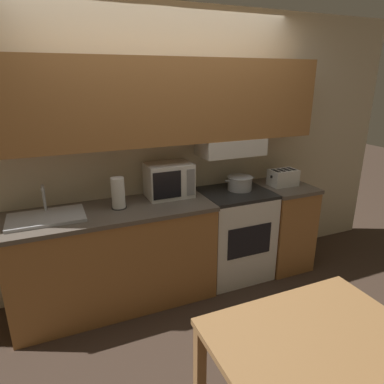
{
  "coord_description": "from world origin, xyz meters",
  "views": [
    {
      "loc": [
        -1.0,
        -3.0,
        1.94
      ],
      "look_at": [
        0.05,
        -0.55,
        1.04
      ],
      "focal_mm": 32.0,
      "sensor_mm": 36.0,
      "label": 1
    }
  ],
  "objects_px": {
    "stove_range": "(234,234)",
    "dining_table": "(318,357)",
    "sink_basin": "(46,217)",
    "cooking_pot": "(240,183)",
    "paper_towel_roll": "(118,193)",
    "toaster": "(283,177)",
    "microwave": "(169,180)"
  },
  "relations": [
    {
      "from": "cooking_pot",
      "to": "sink_basin",
      "type": "relative_size",
      "value": 0.57
    },
    {
      "from": "stove_range",
      "to": "sink_basin",
      "type": "xyz_separation_m",
      "value": [
        -1.69,
        -0.01,
        0.46
      ]
    },
    {
      "from": "microwave",
      "to": "paper_towel_roll",
      "type": "height_order",
      "value": "microwave"
    },
    {
      "from": "cooking_pot",
      "to": "microwave",
      "type": "height_order",
      "value": "microwave"
    },
    {
      "from": "cooking_pot",
      "to": "toaster",
      "type": "height_order",
      "value": "toaster"
    },
    {
      "from": "cooking_pot",
      "to": "dining_table",
      "type": "bearing_deg",
      "value": -108.33
    },
    {
      "from": "cooking_pot",
      "to": "paper_towel_roll",
      "type": "relative_size",
      "value": 1.22
    },
    {
      "from": "microwave",
      "to": "paper_towel_roll",
      "type": "distance_m",
      "value": 0.5
    },
    {
      "from": "toaster",
      "to": "paper_towel_roll",
      "type": "bearing_deg",
      "value": 179.35
    },
    {
      "from": "cooking_pot",
      "to": "sink_basin",
      "type": "height_order",
      "value": "sink_basin"
    },
    {
      "from": "microwave",
      "to": "sink_basin",
      "type": "distance_m",
      "value": 1.08
    },
    {
      "from": "stove_range",
      "to": "dining_table",
      "type": "height_order",
      "value": "stove_range"
    },
    {
      "from": "stove_range",
      "to": "microwave",
      "type": "xyz_separation_m",
      "value": [
        -0.63,
        0.12,
        0.6
      ]
    },
    {
      "from": "sink_basin",
      "to": "paper_towel_roll",
      "type": "relative_size",
      "value": 2.16
    },
    {
      "from": "stove_range",
      "to": "cooking_pot",
      "type": "relative_size",
      "value": 2.76
    },
    {
      "from": "microwave",
      "to": "toaster",
      "type": "relative_size",
      "value": 1.43
    },
    {
      "from": "sink_basin",
      "to": "stove_range",
      "type": "bearing_deg",
      "value": 0.28
    },
    {
      "from": "dining_table",
      "to": "stove_range",
      "type": "bearing_deg",
      "value": 73.28
    },
    {
      "from": "stove_range",
      "to": "toaster",
      "type": "xyz_separation_m",
      "value": [
        0.54,
        -0.01,
        0.53
      ]
    },
    {
      "from": "cooking_pot",
      "to": "dining_table",
      "type": "relative_size",
      "value": 0.31
    },
    {
      "from": "sink_basin",
      "to": "paper_towel_roll",
      "type": "height_order",
      "value": "paper_towel_roll"
    },
    {
      "from": "sink_basin",
      "to": "dining_table",
      "type": "height_order",
      "value": "sink_basin"
    },
    {
      "from": "sink_basin",
      "to": "paper_towel_roll",
      "type": "xyz_separation_m",
      "value": [
        0.57,
        0.02,
        0.11
      ]
    },
    {
      "from": "toaster",
      "to": "sink_basin",
      "type": "relative_size",
      "value": 0.5
    },
    {
      "from": "microwave",
      "to": "sink_basin",
      "type": "bearing_deg",
      "value": -172.89
    },
    {
      "from": "toaster",
      "to": "stove_range",
      "type": "bearing_deg",
      "value": 178.84
    },
    {
      "from": "cooking_pot",
      "to": "toaster",
      "type": "bearing_deg",
      "value": -5.37
    },
    {
      "from": "toaster",
      "to": "paper_towel_roll",
      "type": "height_order",
      "value": "paper_towel_roll"
    },
    {
      "from": "paper_towel_roll",
      "to": "stove_range",
      "type": "bearing_deg",
      "value": -0.4
    },
    {
      "from": "paper_towel_roll",
      "to": "dining_table",
      "type": "height_order",
      "value": "paper_towel_roll"
    },
    {
      "from": "cooking_pot",
      "to": "paper_towel_roll",
      "type": "distance_m",
      "value": 1.19
    },
    {
      "from": "microwave",
      "to": "sink_basin",
      "type": "relative_size",
      "value": 0.72
    }
  ]
}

